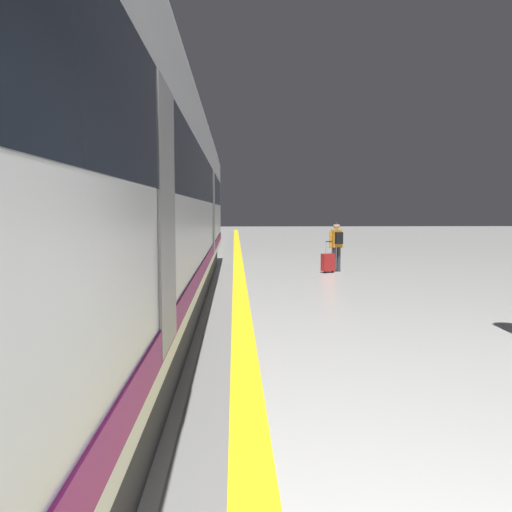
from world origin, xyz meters
name	(u,v)px	position (x,y,z in m)	size (l,w,h in m)	color
safety_line_strip	(241,303)	(-1.07, 10.00, 0.00)	(0.36, 80.00, 0.01)	yellow
tactile_edge_band	(225,304)	(-1.40, 10.00, 0.00)	(0.61, 80.00, 0.01)	slate
high_speed_train	(105,174)	(-3.17, 7.29, 2.50)	(2.94, 27.22, 4.97)	#38383D
passenger_near	(337,242)	(2.00, 15.62, 0.93)	(0.46, 0.37, 1.56)	#383842
suitcase_near	(328,262)	(1.68, 15.34, 0.33)	(0.44, 0.35, 0.98)	#A51E1E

